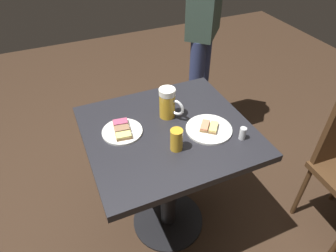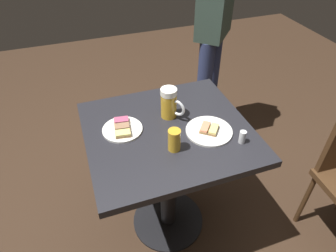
{
  "view_description": "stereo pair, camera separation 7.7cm",
  "coord_description": "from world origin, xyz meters",
  "views": [
    {
      "loc": [
        0.99,
        -0.43,
        1.68
      ],
      "look_at": [
        0.0,
        0.0,
        0.79
      ],
      "focal_mm": 31.75,
      "sensor_mm": 36.0,
      "label": 1
    },
    {
      "loc": [
        1.02,
        -0.36,
        1.68
      ],
      "look_at": [
        0.0,
        0.0,
        0.79
      ],
      "focal_mm": 31.75,
      "sensor_mm": 36.0,
      "label": 2
    }
  ],
  "objects": [
    {
      "name": "ground_plane",
      "position": [
        0.0,
        0.0,
        0.0
      ],
      "size": [
        6.0,
        6.0,
        0.0
      ],
      "primitive_type": "plane",
      "color": "#382619"
    },
    {
      "name": "cafe_table",
      "position": [
        0.0,
        0.0,
        0.6
      ],
      "size": [
        0.72,
        0.78,
        0.77
      ],
      "color": "black",
      "rests_on": "ground_plane"
    },
    {
      "name": "plate_near",
      "position": [
        -0.06,
        -0.21,
        0.78
      ],
      "size": [
        0.19,
        0.19,
        0.03
      ],
      "color": "white",
      "rests_on": "cafe_table"
    },
    {
      "name": "plate_far",
      "position": [
        0.08,
        0.18,
        0.77
      ],
      "size": [
        0.22,
        0.22,
        0.03
      ],
      "color": "white",
      "rests_on": "cafe_table"
    },
    {
      "name": "beer_mug",
      "position": [
        -0.09,
        0.04,
        0.85
      ],
      "size": [
        0.12,
        0.1,
        0.16
      ],
      "color": "gold",
      "rests_on": "cafe_table"
    },
    {
      "name": "beer_glass_small",
      "position": [
        0.14,
        -0.02,
        0.82
      ],
      "size": [
        0.06,
        0.06,
        0.11
      ],
      "primitive_type": "cylinder",
      "color": "gold",
      "rests_on": "cafe_table"
    },
    {
      "name": "salt_shaker",
      "position": [
        0.19,
        0.28,
        0.8
      ],
      "size": [
        0.03,
        0.03,
        0.06
      ],
      "primitive_type": "cylinder",
      "color": "silver",
      "rests_on": "cafe_table"
    },
    {
      "name": "patron_standing",
      "position": [
        -0.78,
        0.61,
        0.91
      ],
      "size": [
        0.36,
        0.35,
        1.57
      ],
      "rotation": [
        0.0,
        0.0,
        -0.73
      ],
      "color": "navy",
      "rests_on": "ground_plane"
    }
  ]
}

